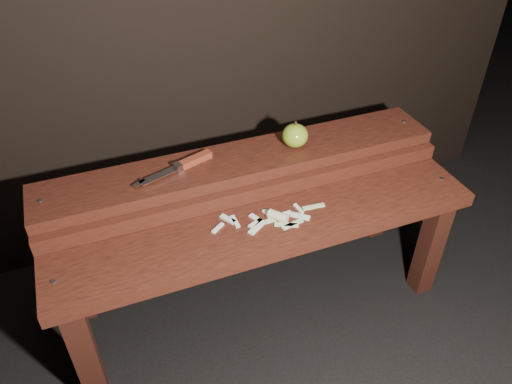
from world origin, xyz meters
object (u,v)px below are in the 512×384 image
object	(u,v)px
bench_rear_tier	(243,181)
bench_front_tier	(272,245)
knife	(186,164)
apple	(295,136)

from	to	relation	value
bench_rear_tier	bench_front_tier	bearing A→B (deg)	-90.00
bench_rear_tier	knife	world-z (taller)	knife
bench_front_tier	bench_rear_tier	distance (m)	0.23
apple	knife	xyz separation A→B (m)	(-0.33, 0.01, -0.03)
bench_rear_tier	apple	distance (m)	0.21
bench_front_tier	knife	xyz separation A→B (m)	(-0.16, 0.24, 0.16)
bench_front_tier	knife	bearing A→B (deg)	124.10
bench_front_tier	apple	size ratio (longest dim) A/B	14.55
apple	knife	bearing A→B (deg)	177.95
apple	knife	size ratio (longest dim) A/B	0.34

